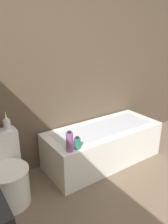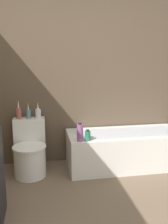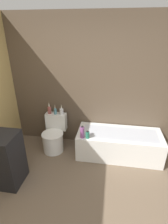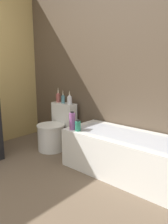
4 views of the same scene
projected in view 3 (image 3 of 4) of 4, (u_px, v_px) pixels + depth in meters
wall_back_tiled at (85, 85)px, 3.44m from camera, size 6.40×0.06×2.60m
bathtub at (119, 144)px, 3.43m from camera, size 1.60×0.67×0.50m
toilet at (54, 136)px, 3.60m from camera, size 0.43×0.59×0.71m
vase_gold at (49, 110)px, 3.59m from camera, size 0.07×0.07×0.26m
vase_silver at (55, 111)px, 3.57m from camera, size 0.06×0.06×0.22m
vase_bronze at (62, 111)px, 3.56m from camera, size 0.08×0.08×0.22m
shampoo_bottle_tall at (82, 132)px, 3.15m from camera, size 0.08×0.08×0.24m
shampoo_bottle_short at (88, 135)px, 3.16m from camera, size 0.07×0.07×0.14m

